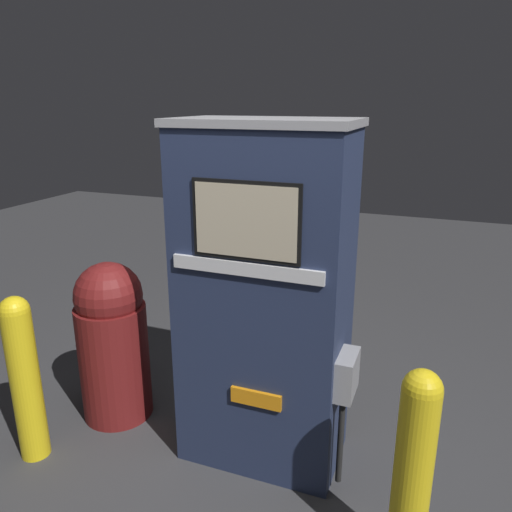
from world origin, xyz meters
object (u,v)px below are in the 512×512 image
gas_pump (265,301)px  safety_bollard (413,472)px  trash_bin (113,340)px  safety_bollard_far (24,375)px

gas_pump → safety_bollard: (0.85, -0.53, -0.43)m
gas_pump → trash_bin: size_ratio=1.82×
safety_bollard → safety_bollard_far: safety_bollard is taller
gas_pump → safety_bollard_far: gas_pump is taller
safety_bollard → trash_bin: size_ratio=0.95×
trash_bin → safety_bollard_far: trash_bin is taller
gas_pump → safety_bollard_far: size_ratio=1.92×
gas_pump → safety_bollard: gas_pump is taller
trash_bin → safety_bollard: bearing=-15.9°
safety_bollard → trash_bin: (-1.88, 0.54, 0.00)m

